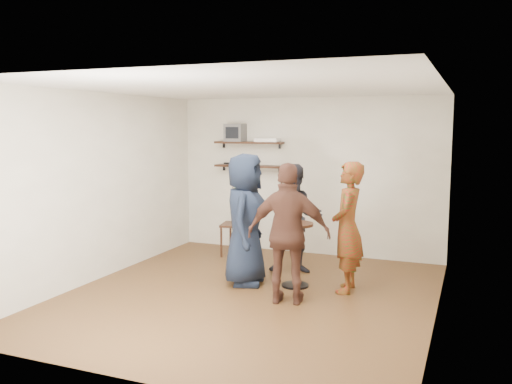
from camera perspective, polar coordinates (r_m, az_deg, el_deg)
room at (r=6.71m, az=-0.73°, el=-0.21°), size 4.58×5.08×2.68m
shelf_upper at (r=9.24m, az=-0.76°, el=5.22°), size 1.20×0.25×0.04m
shelf_lower at (r=9.26m, az=-0.76°, el=2.75°), size 1.20×0.25×0.04m
crt_monitor at (r=9.33m, az=-2.16°, el=6.27°), size 0.32×0.30×0.30m
dvd_deck at (r=9.11m, az=1.22°, el=5.49°), size 0.40×0.24×0.06m
radio at (r=9.27m, az=-0.98°, el=3.17°), size 0.22×0.10×0.10m
power_strip at (r=9.44m, az=-2.54°, el=3.02°), size 0.30×0.05×0.03m
side_table at (r=8.92m, az=-2.14°, el=-3.90°), size 0.53×0.53×0.54m
vase_lilies at (r=8.85m, az=-2.16°, el=-1.56°), size 0.19×0.19×0.88m
drinks_table at (r=7.25m, az=4.17°, el=-5.66°), size 0.47×0.47×0.86m
wine_glass_fl at (r=7.14m, az=3.60°, el=-2.15°), size 0.07×0.07×0.21m
wine_glass_fr at (r=7.10m, az=4.52°, el=-2.29°), size 0.07×0.07×0.20m
wine_glass_bl at (r=7.23m, az=4.18°, el=-2.13°), size 0.07×0.07×0.20m
wine_glass_br at (r=7.17m, az=4.37°, el=-2.06°), size 0.07×0.07×0.22m
person_plaid at (r=7.07m, az=9.62°, el=-3.67°), size 0.45×0.65×1.69m
person_dark at (r=7.87m, az=4.18°, el=-2.84°), size 0.92×0.81×1.59m
person_navy at (r=7.29m, az=-1.16°, el=-2.89°), size 0.72×0.96×1.78m
person_brown at (r=6.52m, az=3.47°, el=-4.42°), size 1.06×0.60×1.71m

